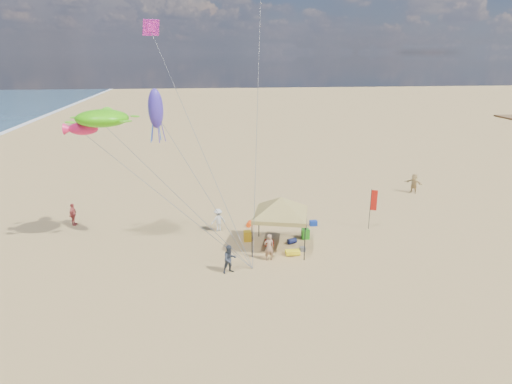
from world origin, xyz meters
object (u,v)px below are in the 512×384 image
Objects in this scene: beach_cart at (293,252)px; person_near_b at (230,259)px; chair_yellow at (247,236)px; person_near_c at (218,220)px; person_far_a at (73,214)px; chair_green at (305,234)px; person_near_a at (269,247)px; feather_flag at (373,203)px; cooler_blue at (313,223)px; person_far_c at (414,183)px; canopy_tent at (281,199)px; cooler_red at (269,243)px.

beach_cart is 0.52× the size of person_near_b.
person_near_b is at bearing -108.36° from chair_yellow.
person_far_a reaches higher than person_near_c.
person_near_a reaches higher than chair_green.
feather_flag reaches higher than chair_green.
cooler_blue is 5.58m from chair_yellow.
chair_yellow is at bearing -173.35° from feather_flag.
person_far_c reaches higher than person_far_a.
feather_flag is 1.75× the size of person_near_b.
cooler_blue is 0.31× the size of person_near_b.
person_near_a reaches higher than chair_yellow.
feather_flag is 7.67m from beach_cart.
chair_green is 6.29m from person_near_c.
person_near_b reaches higher than cooler_blue.
canopy_tent reaches higher than chair_green.
person_far_c is (14.12, 10.33, -2.48)m from canopy_tent.
person_near_c is 10.90m from person_far_a.
person_far_a is at bearing 164.90° from chair_green.
chair_green is 4.01m from chair_yellow.
chair_green is at bearing -167.34° from feather_flag.
beach_cart is (-6.51, -3.62, -1.81)m from feather_flag.
feather_flag is 9.35m from chair_yellow.
beach_cart is (-1.38, -2.47, -0.15)m from chair_green.
chair_yellow is (-4.01, 0.09, 0.00)m from chair_green.
person_near_b is at bearing -135.08° from cooler_blue.
cooler_red is at bearing 29.97° from person_near_b.
cooler_blue is 17.81m from person_far_a.
cooler_red is 1.65m from chair_yellow.
person_far_c is at bearing 31.71° from cooler_blue.
chair_yellow is 4.66m from person_near_b.
chair_yellow is 2.80m from person_near_c.
beach_cart is at bearing 3.29° from person_near_b.
cooler_blue is 2.53m from chair_green.
feather_flag reaches higher than person_near_b.
feather_flag is 11.98m from person_near_b.
person_near_a is (1.02, -3.05, 0.52)m from chair_yellow.
cooler_blue is 0.31× the size of person_near_a.
person_near_c is at bearing 134.82° from beach_cart.
beach_cart is (1.26, -1.63, 0.01)m from cooler_red.
chair_yellow is at bearing -81.59° from person_near_a.
feather_flag is at bearing 18.68° from canopy_tent.
chair_yellow is 0.42× the size of person_near_c.
canopy_tent is 3.81× the size of person_near_c.
cooler_blue is 0.77× the size of chair_green.
person_far_a is at bearing 171.31° from feather_flag.
feather_flag is 10.64m from person_far_c.
chair_green is (2.65, 0.84, 0.16)m from cooler_red.
person_far_c is at bearing 16.30° from person_near_b.
chair_yellow is (-2.03, 1.34, -3.03)m from canopy_tent.
chair_green is at bearing -96.03° from person_far_a.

